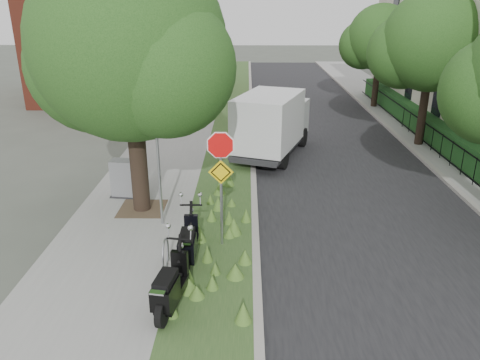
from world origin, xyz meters
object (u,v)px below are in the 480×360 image
Objects in this scene: box_truck at (272,121)px; utility_cabinet at (125,179)px; scooter_near at (169,292)px; scooter_far at (188,247)px; sign_assembly at (221,166)px.

box_truck reaches higher than utility_cabinet.
box_truck reaches higher than scooter_near.
scooter_far is 0.36× the size of box_truck.
scooter_near is 11.11m from box_truck.
sign_assembly is at bearing -44.26° from utility_cabinet.
utility_cabinet is at bearing 111.49° from scooter_near.
sign_assembly reaches higher than box_truck.
scooter_far is at bearing -105.52° from box_truck.
box_truck is at bearing 42.53° from utility_cabinet.
utility_cabinet is (-3.35, 3.26, -1.62)m from sign_assembly.
sign_assembly is 4.95m from utility_cabinet.
utility_cabinet is (-2.58, 4.22, 0.14)m from scooter_far.
sign_assembly is at bearing 51.35° from scooter_far.
utility_cabinet is at bearing 135.74° from sign_assembly.
scooter_near is 1.92m from scooter_far.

